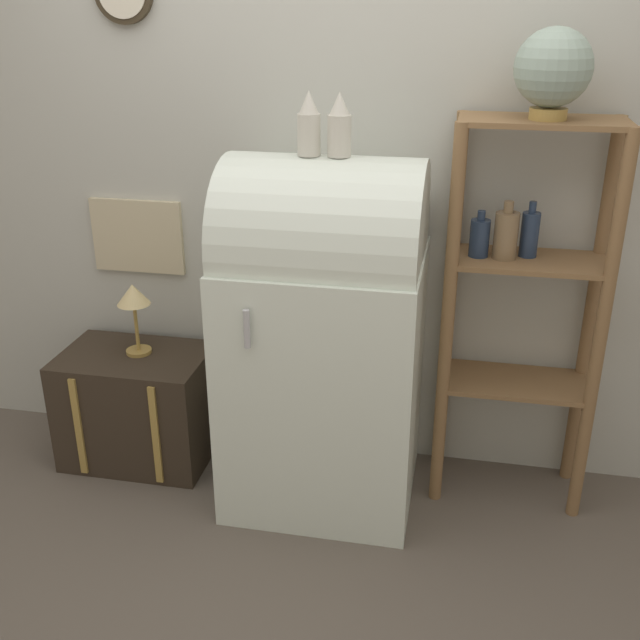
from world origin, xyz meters
name	(u,v)px	position (x,y,z in m)	size (l,w,h in m)	color
ground_plane	(314,518)	(0.00, 0.00, 0.00)	(12.00, 12.00, 0.00)	#60564C
wall_back	(340,157)	(0.00, 0.57, 1.35)	(7.00, 0.09, 2.70)	#B7B7AD
refrigerator	(324,332)	(0.00, 0.22, 0.73)	(0.75, 0.70, 1.42)	silver
suitcase_trunk	(138,406)	(-0.87, 0.30, 0.26)	(0.64, 0.44, 0.51)	#33281E
shelf_unit	(521,291)	(0.74, 0.37, 0.90)	(0.61, 0.32, 1.55)	olive
globe	(553,69)	(0.76, 0.34, 1.72)	(0.26, 0.26, 0.30)	#AD8942
vase_left	(309,126)	(-0.06, 0.21, 1.53)	(0.08, 0.08, 0.22)	beige
vase_center	(339,127)	(0.05, 0.21, 1.53)	(0.08, 0.08, 0.22)	beige
desk_lamp	(134,301)	(-0.85, 0.32, 0.76)	(0.14, 0.14, 0.32)	#AD8942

